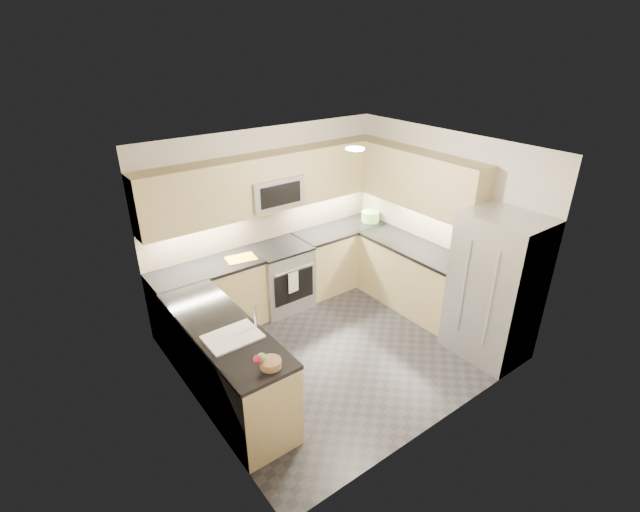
{
  "coord_description": "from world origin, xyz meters",
  "views": [
    {
      "loc": [
        -3.02,
        -3.7,
        3.61
      ],
      "look_at": [
        0.0,
        0.35,
        1.15
      ],
      "focal_mm": 26.0,
      "sensor_mm": 36.0,
      "label": 1
    }
  ],
  "objects_px": {
    "fruit_basket": "(271,363)",
    "utensil_bowl": "(370,216)",
    "refrigerator": "(495,288)",
    "gas_range": "(281,277)",
    "microwave": "(273,191)",
    "cutting_board": "(241,258)"
  },
  "relations": [
    {
      "from": "fruit_basket",
      "to": "utensil_bowl",
      "type": "bearing_deg",
      "value": 34.04
    },
    {
      "from": "gas_range",
      "to": "cutting_board",
      "type": "bearing_deg",
      "value": -177.0
    },
    {
      "from": "fruit_basket",
      "to": "refrigerator",
      "type": "bearing_deg",
      "value": -6.2
    },
    {
      "from": "microwave",
      "to": "fruit_basket",
      "type": "relative_size",
      "value": 3.95
    },
    {
      "from": "utensil_bowl",
      "to": "refrigerator",
      "type": "bearing_deg",
      "value": -94.41
    },
    {
      "from": "gas_range",
      "to": "cutting_board",
      "type": "xyz_separation_m",
      "value": [
        -0.62,
        -0.03,
        0.49
      ]
    },
    {
      "from": "microwave",
      "to": "utensil_bowl",
      "type": "relative_size",
      "value": 2.73
    },
    {
      "from": "gas_range",
      "to": "cutting_board",
      "type": "distance_m",
      "value": 0.79
    },
    {
      "from": "refrigerator",
      "to": "microwave",
      "type": "bearing_deg",
      "value": 119.62
    },
    {
      "from": "microwave",
      "to": "cutting_board",
      "type": "bearing_deg",
      "value": -165.7
    },
    {
      "from": "gas_range",
      "to": "microwave",
      "type": "xyz_separation_m",
      "value": [
        0.0,
        0.12,
        1.24
      ]
    },
    {
      "from": "utensil_bowl",
      "to": "cutting_board",
      "type": "bearing_deg",
      "value": 179.68
    },
    {
      "from": "microwave",
      "to": "fruit_basket",
      "type": "bearing_deg",
      "value": -122.54
    },
    {
      "from": "gas_range",
      "to": "fruit_basket",
      "type": "xyz_separation_m",
      "value": [
        -1.43,
        -2.11,
        0.52
      ]
    },
    {
      "from": "gas_range",
      "to": "utensil_bowl",
      "type": "height_order",
      "value": "utensil_bowl"
    },
    {
      "from": "refrigerator",
      "to": "cutting_board",
      "type": "relative_size",
      "value": 4.77
    },
    {
      "from": "gas_range",
      "to": "refrigerator",
      "type": "height_order",
      "value": "refrigerator"
    },
    {
      "from": "gas_range",
      "to": "refrigerator",
      "type": "distance_m",
      "value": 2.86
    },
    {
      "from": "microwave",
      "to": "refrigerator",
      "type": "xyz_separation_m",
      "value": [
        1.45,
        -2.55,
        -0.8
      ]
    },
    {
      "from": "refrigerator",
      "to": "cutting_board",
      "type": "xyz_separation_m",
      "value": [
        -2.07,
        2.39,
        0.05
      ]
    },
    {
      "from": "gas_range",
      "to": "utensil_bowl",
      "type": "relative_size",
      "value": 3.27
    },
    {
      "from": "utensil_bowl",
      "to": "cutting_board",
      "type": "distance_m",
      "value": 2.25
    }
  ]
}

